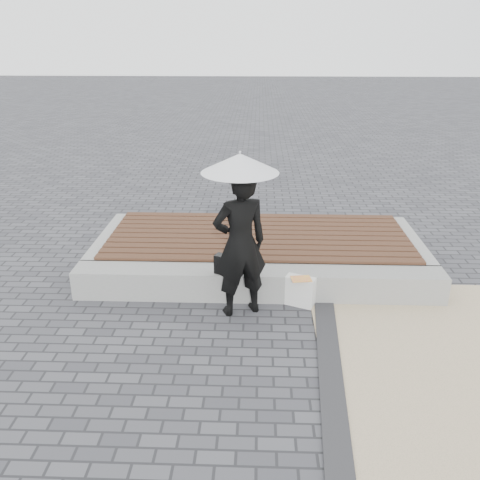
% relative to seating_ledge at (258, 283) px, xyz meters
% --- Properties ---
extents(ground, '(80.00, 80.00, 0.00)m').
position_rel_seating_ledge_xyz_m(ground, '(0.00, -1.60, -0.20)').
color(ground, '#48484D').
rests_on(ground, ground).
extents(edging_band, '(0.61, 5.20, 0.04)m').
position_rel_seating_ledge_xyz_m(edging_band, '(0.75, -2.10, -0.18)').
color(edging_band, '#2D2D2F').
rests_on(edging_band, ground).
extents(seating_ledge, '(5.00, 0.45, 0.40)m').
position_rel_seating_ledge_xyz_m(seating_ledge, '(0.00, 0.00, 0.00)').
color(seating_ledge, gray).
rests_on(seating_ledge, ground).
extents(timber_platform, '(5.00, 2.00, 0.40)m').
position_rel_seating_ledge_xyz_m(timber_platform, '(0.00, 1.20, 0.00)').
color(timber_platform, '#A1A19C').
rests_on(timber_platform, ground).
extents(timber_decking, '(4.60, 2.00, 0.04)m').
position_rel_seating_ledge_xyz_m(timber_decking, '(0.00, 1.20, 0.22)').
color(timber_decking, '#58321F').
rests_on(timber_decking, timber_platform).
extents(woman, '(0.81, 0.68, 1.90)m').
position_rel_seating_ledge_xyz_m(woman, '(-0.23, -0.43, 0.75)').
color(woman, black).
rests_on(woman, ground).
extents(parasol, '(0.92, 0.92, 1.17)m').
position_rel_seating_ledge_xyz_m(parasol, '(-0.23, -0.43, 1.76)').
color(parasol, '#B9B9BE').
rests_on(parasol, ground).
extents(handbag, '(0.39, 0.27, 0.26)m').
position_rel_seating_ledge_xyz_m(handbag, '(-0.39, -0.16, 0.33)').
color(handbag, black).
rests_on(handbag, seating_ledge).
extents(canvas_tote, '(0.42, 0.30, 0.40)m').
position_rel_seating_ledge_xyz_m(canvas_tote, '(0.56, -0.22, 0.00)').
color(canvas_tote, silver).
rests_on(canvas_tote, ground).
extents(magazine, '(0.28, 0.22, 0.01)m').
position_rel_seating_ledge_xyz_m(magazine, '(0.56, -0.27, 0.21)').
color(magazine, '#E12843').
rests_on(magazine, canvas_tote).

